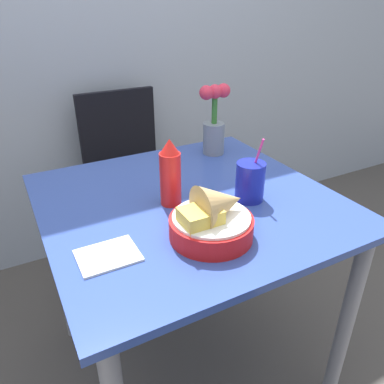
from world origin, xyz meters
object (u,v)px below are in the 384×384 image
object	(u,v)px
drink_cup	(250,183)
flower_vase	(214,123)
chair_far_window	(126,168)
food_basket	(214,218)
ketchup_bottle	(170,173)

from	to	relation	value
drink_cup	flower_vase	size ratio (longest dim) A/B	0.75
chair_far_window	food_basket	xyz separation A→B (m)	(-0.09, -1.03, 0.28)
food_basket	drink_cup	distance (m)	0.24
chair_far_window	flower_vase	world-z (taller)	flower_vase
food_basket	ketchup_bottle	size ratio (longest dim) A/B	1.06
chair_far_window	flower_vase	xyz separation A→B (m)	(0.22, -0.51, 0.35)
chair_far_window	drink_cup	world-z (taller)	drink_cup
chair_far_window	flower_vase	size ratio (longest dim) A/B	3.35
chair_far_window	food_basket	distance (m)	1.07
food_basket	drink_cup	world-z (taller)	drink_cup
drink_cup	flower_vase	bearing A→B (deg)	75.09
chair_far_window	drink_cup	xyz separation A→B (m)	(0.12, -0.90, 0.28)
ketchup_bottle	flower_vase	xyz separation A→B (m)	(0.34, 0.30, 0.03)
chair_far_window	flower_vase	bearing A→B (deg)	-66.45
chair_far_window	ketchup_bottle	world-z (taller)	ketchup_bottle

